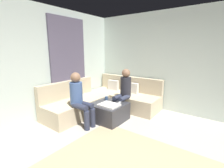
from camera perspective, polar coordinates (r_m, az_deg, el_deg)
The scene contains 10 objects.
wall_back at distance 4.51m, azimuth 27.81°, elevation 6.46°, with size 6.00×0.12×2.70m, color silver.
wall_left at distance 3.94m, azimuth -31.07°, elevation 5.47°, with size 0.12×6.00×2.70m, color silver.
curtain_panel at distance 4.52m, azimuth -15.08°, elevation 6.18°, with size 0.06×1.10×2.50m, color #595166.
sectional_couch at distance 4.59m, azimuth -2.70°, elevation -5.72°, with size 2.10×2.55×0.87m.
ottoman at distance 3.95m, azimuth -1.12°, elevation -9.83°, with size 0.76×0.76×0.42m, color #333338.
folded_blanket at distance 3.72m, azimuth -1.03°, elevation -7.46°, with size 0.44×0.36×0.04m, color white.
coffee_mug at distance 4.13m, azimuth -2.04°, elevation -5.07°, with size 0.08×0.08×0.10m, color #334C72.
game_remote at distance 3.94m, azimuth 2.92°, elevation -6.45°, with size 0.05×0.15×0.02m, color white.
person_on_couch_back at distance 4.19m, azimuth 4.17°, elevation -2.14°, with size 0.30×0.60×1.20m.
person_on_couch_side at distance 3.65m, azimuth -11.50°, elevation -4.54°, with size 0.60×0.30×1.20m.
Camera 1 is at (0.68, -1.50, 1.70)m, focal length 25.77 mm.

